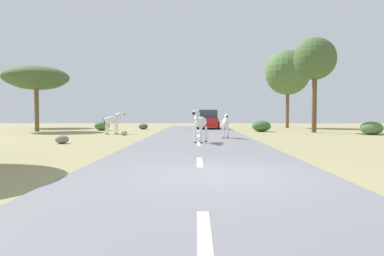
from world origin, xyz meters
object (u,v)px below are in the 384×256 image
zebra_0 (200,123)px  rock_0 (62,139)px  bush_0 (102,126)px  bush_3 (143,126)px  tree_3 (36,78)px  zebra_2 (226,123)px  bush_2 (261,126)px  car_0 (209,120)px  tree_4 (288,73)px  rock_1 (124,133)px  zebra_3 (113,121)px  tree_0 (37,81)px  bush_1 (372,128)px  tree_1 (315,60)px

zebra_0 → rock_0: zebra_0 is taller
bush_0 → bush_3: bearing=34.5°
tree_3 → rock_0: (6.49, -11.48, -4.13)m
zebra_2 → bush_2: size_ratio=1.01×
bush_2 → car_0: bearing=131.5°
tree_4 → bush_0: tree_4 is taller
bush_2 → rock_1: 11.14m
zebra_3 → bush_0: zebra_3 is taller
zebra_0 → tree_3: bearing=-21.1°
zebra_2 → tree_3: size_ratio=0.29×
rock_0 → zebra_2: bearing=21.7°
tree_4 → tree_0: bearing=-179.5°
tree_3 → zebra_2: bearing=-29.7°
zebra_3 → rock_0: zebra_3 is taller
zebra_3 → bush_1: zebra_3 is taller
zebra_0 → bush_2: 12.43m
tree_0 → bush_0: (8.11, -5.46, -4.40)m
car_0 → bush_1: bearing=-35.6°
tree_1 → rock_0: (-15.38, -10.30, -5.34)m
zebra_2 → tree_3: bearing=-30.4°
tree_1 → rock_1: 15.28m
tree_0 → rock_1: size_ratio=13.18×
tree_1 → rock_0: size_ratio=11.36×
tree_4 → bush_1: tree_4 is taller
car_0 → bush_2: size_ratio=2.99×
tree_3 → rock_0: tree_3 is taller
bush_1 → bush_3: size_ratio=1.71×
rock_1 → bush_3: bearing=90.9°
zebra_2 → zebra_0: bearing=64.6°
bush_3 → zebra_0: bearing=-71.9°
zebra_0 → bush_3: size_ratio=1.86×
tree_1 → bush_1: 6.56m
bush_3 → tree_3: bearing=-152.3°
rock_1 → zebra_3: bearing=127.6°
tree_0 → tree_1: size_ratio=0.80×
tree_3 → bush_1: 25.42m
tree_4 → bush_2: 10.11m
zebra_2 → bush_0: size_ratio=1.15×
bush_0 → zebra_2: bearing=-46.3°
tree_0 → tree_1: bearing=-18.8°
zebra_0 → bush_0: 15.80m
tree_3 → bush_2: bearing=-0.3°
bush_2 → bush_3: bearing=157.1°
bush_0 → rock_1: (3.37, -7.03, -0.23)m
bush_0 → tree_1: bearing=-10.4°
zebra_0 → bush_2: zebra_0 is taller
zebra_3 → tree_3: (-7.03, 3.68, 3.38)m
zebra_3 → bush_1: size_ratio=1.08×
zebra_3 → tree_3: tree_3 is taller
bush_0 → bush_3: 3.91m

